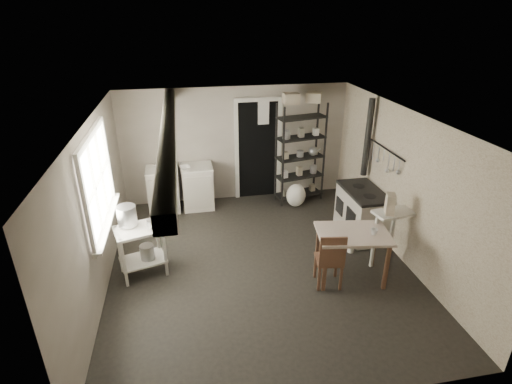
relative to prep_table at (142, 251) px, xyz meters
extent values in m
plane|color=black|center=(1.75, -0.08, -0.40)|extent=(5.00, 5.00, 0.00)
plane|color=white|center=(1.75, -0.08, 1.90)|extent=(5.00, 5.00, 0.00)
cube|color=#A49A8C|center=(1.75, 2.42, 0.75)|extent=(4.50, 0.02, 2.30)
cube|color=#A49A8C|center=(1.75, -2.58, 0.75)|extent=(4.50, 0.02, 2.30)
cube|color=#A49A8C|center=(-0.50, -0.08, 0.75)|extent=(0.02, 5.00, 2.30)
cube|color=#A49A8C|center=(4.00, -0.08, 0.75)|extent=(0.02, 5.00, 2.30)
cylinder|color=#BDBDBF|center=(-0.15, 0.11, 0.54)|extent=(0.35, 0.35, 0.29)
cylinder|color=#BDBDBF|center=(0.22, -0.02, 0.45)|extent=(0.23, 0.23, 0.11)
cylinder|color=#BDBDBF|center=(0.07, -0.02, -0.02)|extent=(0.23, 0.23, 0.22)
imported|color=silver|center=(0.71, 1.99, 0.55)|extent=(0.33, 0.33, 0.06)
imported|color=silver|center=(0.21, 2.05, 0.57)|extent=(0.16, 0.16, 0.09)
imported|color=silver|center=(2.70, 2.01, 0.97)|extent=(0.09, 0.09, 0.19)
cube|color=beige|center=(2.75, 2.03, 1.61)|extent=(0.29, 0.26, 0.20)
cube|color=beige|center=(3.22, 2.11, 1.59)|extent=(0.37, 0.36, 0.18)
cube|color=beige|center=(3.60, -0.45, 0.61)|extent=(0.18, 0.23, 0.30)
imported|color=silver|center=(3.23, -0.76, 0.40)|extent=(0.11, 0.11, 0.09)
ellipsoid|color=silver|center=(2.85, 1.76, -0.16)|extent=(0.48, 0.45, 0.47)
cylinder|color=silver|center=(3.28, -0.02, -0.33)|extent=(0.14, 0.14, 0.14)
camera|label=1|loc=(0.73, -5.17, 3.23)|focal=28.00mm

